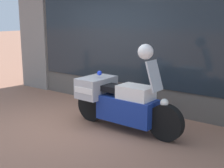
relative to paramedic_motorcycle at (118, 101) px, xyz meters
name	(u,v)px	position (x,y,z in m)	size (l,w,h in m)	color
ground_plane	(59,125)	(-0.98, -0.58, -0.52)	(60.00, 60.00, 0.00)	#8E604C
shop_building	(105,14)	(-1.44, 1.41, 1.54)	(6.73, 0.55, 4.10)	#56514C
window_display	(136,87)	(-0.54, 1.44, -0.08)	(5.25, 0.30, 1.81)	slate
paramedic_motorcycle	(118,101)	(0.00, 0.00, 0.00)	(2.26, 0.75, 1.33)	black
white_helmet	(146,52)	(0.56, -0.01, 0.93)	(0.26, 0.26, 0.26)	white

